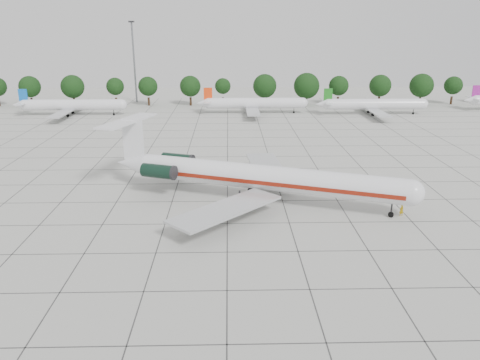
{
  "coord_description": "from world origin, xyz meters",
  "views": [
    {
      "loc": [
        0.29,
        -63.3,
        24.32
      ],
      "look_at": [
        1.81,
        -0.82,
        3.5
      ],
      "focal_mm": 35.0,
      "sensor_mm": 36.0,
      "label": 1
    }
  ],
  "objects_px": {
    "ground_crew": "(401,210)",
    "floodlight_mast": "(134,58)",
    "bg_airliner_b": "(72,105)",
    "bg_airliner_d": "(374,104)",
    "main_airliner": "(250,176)",
    "bg_airliner_c": "(254,103)"
  },
  "relations": [
    {
      "from": "ground_crew",
      "to": "floodlight_mast",
      "type": "distance_m",
      "value": 112.37
    },
    {
      "from": "bg_airliner_b",
      "to": "floodlight_mast",
      "type": "xyz_separation_m",
      "value": [
        13.54,
        23.51,
        11.37
      ]
    },
    {
      "from": "ground_crew",
      "to": "bg_airliner_b",
      "type": "height_order",
      "value": "bg_airliner_b"
    },
    {
      "from": "ground_crew",
      "to": "bg_airliner_d",
      "type": "distance_m",
      "value": 75.95
    },
    {
      "from": "main_airliner",
      "to": "bg_airliner_b",
      "type": "height_order",
      "value": "main_airliner"
    },
    {
      "from": "main_airliner",
      "to": "bg_airliner_d",
      "type": "xyz_separation_m",
      "value": [
        38.12,
        67.38,
        -0.86
      ]
    },
    {
      "from": "bg_airliner_c",
      "to": "bg_airliner_d",
      "type": "xyz_separation_m",
      "value": [
        33.72,
        -2.6,
        0.0
      ]
    },
    {
      "from": "bg_airliner_b",
      "to": "bg_airliner_c",
      "type": "xyz_separation_m",
      "value": [
        51.24,
        1.79,
        0.0
      ]
    },
    {
      "from": "main_airliner",
      "to": "ground_crew",
      "type": "height_order",
      "value": "main_airliner"
    },
    {
      "from": "main_airliner",
      "to": "ground_crew",
      "type": "bearing_deg",
      "value": 2.53
    },
    {
      "from": "bg_airliner_b",
      "to": "bg_airliner_c",
      "type": "height_order",
      "value": "same"
    },
    {
      "from": "ground_crew",
      "to": "bg_airliner_d",
      "type": "height_order",
      "value": "bg_airliner_d"
    },
    {
      "from": "main_airliner",
      "to": "bg_airliner_c",
      "type": "relative_size",
      "value": 1.57
    },
    {
      "from": "main_airliner",
      "to": "bg_airliner_d",
      "type": "bearing_deg",
      "value": 80.66
    },
    {
      "from": "bg_airliner_d",
      "to": "floodlight_mast",
      "type": "relative_size",
      "value": 1.11
    },
    {
      "from": "main_airliner",
      "to": "ground_crew",
      "type": "distance_m",
      "value": 21.12
    },
    {
      "from": "bg_airliner_b",
      "to": "bg_airliner_c",
      "type": "relative_size",
      "value": 1.0
    },
    {
      "from": "main_airliner",
      "to": "bg_airliner_b",
      "type": "relative_size",
      "value": 1.57
    },
    {
      "from": "bg_airliner_c",
      "to": "bg_airliner_d",
      "type": "bearing_deg",
      "value": -4.42
    },
    {
      "from": "bg_airliner_b",
      "to": "floodlight_mast",
      "type": "bearing_deg",
      "value": 60.06
    },
    {
      "from": "ground_crew",
      "to": "bg_airliner_d",
      "type": "xyz_separation_m",
      "value": [
        18.19,
        73.71,
        2.14
      ]
    },
    {
      "from": "bg_airliner_b",
      "to": "floodlight_mast",
      "type": "distance_m",
      "value": 29.42
    }
  ]
}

